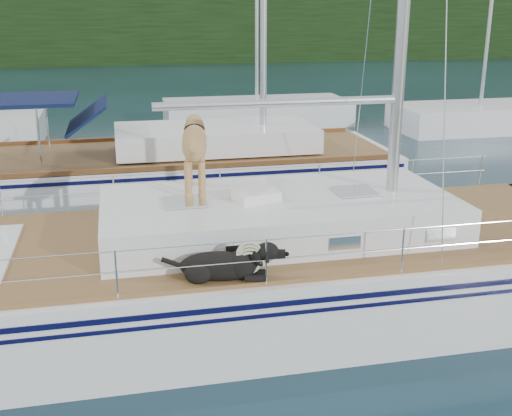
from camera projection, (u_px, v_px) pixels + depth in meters
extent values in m
plane|color=black|center=(227.00, 312.00, 9.91)|extent=(120.00, 120.00, 0.00)
cube|color=black|center=(129.00, 25.00, 50.90)|extent=(90.00, 3.00, 6.00)
cube|color=#595147|center=(130.00, 55.00, 52.74)|extent=(92.00, 1.00, 1.20)
cube|color=white|center=(227.00, 283.00, 9.76)|extent=(12.00, 3.80, 1.40)
cube|color=olive|center=(226.00, 238.00, 9.54)|extent=(11.52, 3.50, 0.06)
cube|color=white|center=(278.00, 215.00, 9.61)|extent=(5.20, 2.50, 0.55)
cylinder|color=silver|center=(280.00, 103.00, 9.10)|extent=(3.60, 0.12, 0.12)
cylinder|color=silver|center=(250.00, 241.00, 7.73)|extent=(10.56, 0.01, 0.01)
cylinder|color=silver|center=(208.00, 171.00, 10.99)|extent=(10.56, 0.01, 0.01)
cube|color=#1B28AE|center=(136.00, 211.00, 10.60)|extent=(0.68, 0.56, 0.04)
cube|color=white|center=(255.00, 195.00, 9.36)|extent=(0.74, 0.66, 0.16)
torus|color=beige|center=(249.00, 254.00, 7.87)|extent=(0.43, 0.18, 0.42)
cube|color=white|center=(168.00, 180.00, 15.73)|extent=(11.00, 3.50, 1.30)
cube|color=olive|center=(167.00, 154.00, 15.53)|extent=(10.56, 3.29, 0.06)
cube|color=white|center=(215.00, 137.00, 15.67)|extent=(4.80, 2.30, 0.55)
cube|color=#0F1B42|center=(22.00, 100.00, 14.45)|extent=(2.40, 2.30, 0.08)
cube|color=white|center=(257.00, 114.00, 25.50)|extent=(7.20, 3.00, 1.10)
cube|color=white|center=(479.00, 119.00, 24.35)|extent=(6.40, 3.00, 1.10)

